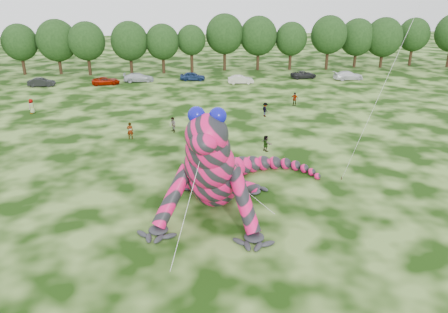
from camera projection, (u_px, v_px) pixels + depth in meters
ground at (217, 236)px, 29.44m from camera, size 240.00×240.00×0.00m
inflatable_gecko at (218, 148)px, 32.82m from camera, size 18.53×20.48×8.67m
tree_4 at (21, 49)px, 78.66m from camera, size 6.22×5.60×9.06m
tree_5 at (58, 47)px, 78.97m from camera, size 7.16×6.44×9.80m
tree_6 at (87, 49)px, 78.01m from camera, size 6.52×5.86×9.49m
tree_7 at (130, 48)px, 78.92m from camera, size 6.68×6.01×9.48m
tree_8 at (163, 49)px, 79.82m from camera, size 6.14×5.53×8.94m
tree_9 at (191, 49)px, 80.76m from camera, size 5.27×4.74×8.68m
tree_10 at (225, 42)px, 82.24m from camera, size 7.09×6.38×10.50m
tree_11 at (258, 43)px, 82.65m from camera, size 7.01×6.31×10.07m
tree_12 at (291, 46)px, 83.10m from camera, size 5.99×5.39×8.97m
tree_13 at (328, 43)px, 83.09m from camera, size 6.83×6.15×10.13m
tree_14 at (357, 43)px, 85.37m from camera, size 6.82×6.14×9.40m
tree_15 at (383, 43)px, 84.99m from camera, size 7.17×6.45×9.63m
tree_16 at (413, 42)px, 87.26m from camera, size 6.26×5.63×9.37m
car_1 at (41, 82)px, 70.94m from camera, size 4.20×1.49×1.38m
car_2 at (106, 81)px, 72.20m from camera, size 4.75×2.60×1.26m
car_3 at (139, 77)px, 74.25m from camera, size 5.11×2.15×1.47m
car_4 at (193, 76)px, 75.24m from camera, size 4.54×2.45×1.47m
car_5 at (241, 80)px, 72.83m from camera, size 4.30×1.61×1.40m
car_6 at (304, 75)px, 77.02m from camera, size 4.78×2.75×1.25m
car_7 at (348, 75)px, 75.72m from camera, size 5.32×2.49×1.50m
spectator_3 at (294, 99)px, 59.95m from camera, size 1.16×0.95×1.84m
spectator_5 at (266, 143)px, 43.87m from camera, size 1.10×1.59×1.65m
spectator_1 at (173, 125)px, 49.36m from camera, size 0.95×1.04×1.74m
spectator_0 at (130, 131)px, 47.20m from camera, size 0.72×0.50×1.87m
spectator_4 at (32, 106)px, 56.40m from camera, size 0.89×1.07×1.89m
spectator_2 at (265, 110)px, 55.10m from camera, size 0.96×1.29×1.79m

